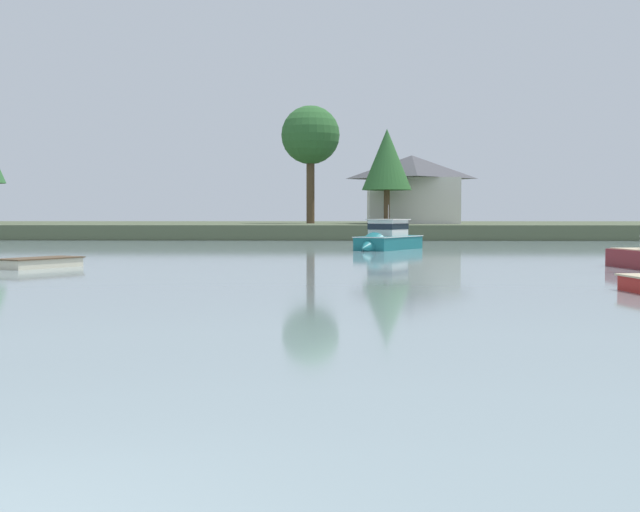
% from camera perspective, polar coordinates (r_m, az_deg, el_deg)
% --- Properties ---
extents(far_shore_bank, '(178.59, 46.41, 1.25)m').
position_cam_1_polar(far_shore_bank, '(94.58, -0.02, 1.80)').
color(far_shore_bank, '#4C563D').
rests_on(far_shore_bank, ground).
extents(cruiser_teal, '(4.76, 6.74, 3.43)m').
position_cam_1_polar(cruiser_teal, '(52.79, 4.25, 0.89)').
color(cruiser_teal, '#196B70').
rests_on(cruiser_teal, ground).
extents(dinghy_cream, '(3.02, 3.69, 0.55)m').
position_cam_1_polar(dinghy_cream, '(36.56, -17.78, -0.51)').
color(dinghy_cream, beige).
rests_on(dinghy_cream, ground).
extents(shore_tree_center_left, '(5.78, 5.78, 11.64)m').
position_cam_1_polar(shore_tree_center_left, '(87.19, -0.63, 7.82)').
color(shore_tree_center_left, brown).
rests_on(shore_tree_center_left, far_shore_bank).
extents(shore_tree_left, '(4.56, 4.56, 8.70)m').
position_cam_1_polar(shore_tree_left, '(80.46, 4.38, 6.26)').
color(shore_tree_left, brown).
rests_on(shore_tree_left, far_shore_bank).
extents(cottage_behind_trees, '(9.28, 9.77, 6.73)m').
position_cam_1_polar(cottage_behind_trees, '(87.26, 5.99, 4.41)').
color(cottage_behind_trees, silver).
rests_on(cottage_behind_trees, far_shore_bank).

